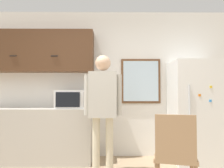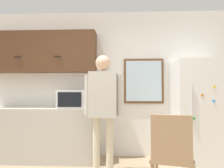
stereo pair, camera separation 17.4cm
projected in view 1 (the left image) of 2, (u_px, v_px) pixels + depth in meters
back_wall at (103, 83)px, 4.12m from camera, size 6.00×0.06×2.70m
counter at (33, 135)px, 3.72m from camera, size 2.03×0.62×0.90m
upper_cabinets at (37, 52)px, 3.94m from camera, size 2.03×0.34×0.74m
microwave at (73, 99)px, 3.71m from camera, size 0.55×0.43×0.31m
person at (103, 101)px, 3.18m from camera, size 0.55×0.24×1.71m
refrigerator at (194, 111)px, 3.72m from camera, size 0.76×0.72×1.70m
chair at (175, 152)px, 2.33m from camera, size 0.54×0.54×0.93m
window at (141, 81)px, 4.08m from camera, size 0.73×0.05×0.83m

